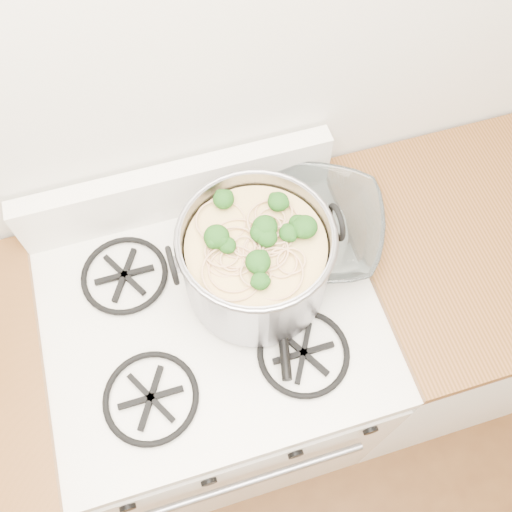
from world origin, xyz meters
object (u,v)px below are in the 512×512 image
object	(u,v)px
stock_pot	(256,261)
spatula	(277,271)
glass_bowl	(312,232)
gas_range	(222,373)

from	to	relation	value
stock_pot	spatula	distance (m)	0.11
spatula	glass_bowl	xyz separation A→B (m)	(0.11, 0.07, 0.00)
gas_range	glass_bowl	world-z (taller)	glass_bowl
glass_bowl	gas_range	bearing A→B (deg)	-156.55
stock_pot	glass_bowl	world-z (taller)	stock_pot
stock_pot	glass_bowl	distance (m)	0.20
spatula	glass_bowl	world-z (taller)	glass_bowl
stock_pot	spatula	world-z (taller)	stock_pot
gas_range	spatula	size ratio (longest dim) A/B	2.98
gas_range	spatula	distance (m)	0.53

